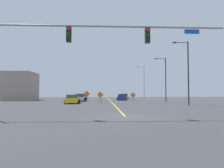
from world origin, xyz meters
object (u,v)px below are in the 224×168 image
object	(u,v)px
construction_sign_left_shoulder	(87,94)
car_silver_distant	(80,98)
car_blue_approaching	(121,97)
car_green_passing	(82,97)
construction_sign_left_lane	(100,95)
traffic_signal_assembly	(73,41)
construction_sign_median_near	(133,95)
car_orange_mid	(124,97)
street_lamp_near_left	(144,81)
car_yellow_far	(73,99)
street_lamp_mid_left	(187,70)
street_lamp_far_left	(165,77)

from	to	relation	value
construction_sign_left_shoulder	car_silver_distant	size ratio (longest dim) A/B	0.48
car_blue_approaching	car_green_passing	xyz separation A→B (m)	(-9.04, 1.15, 0.01)
construction_sign_left_lane	traffic_signal_assembly	bearing A→B (deg)	-94.75
construction_sign_median_near	car_silver_distant	distance (m)	10.64
car_green_passing	car_orange_mid	bearing A→B (deg)	34.01
traffic_signal_assembly	construction_sign_left_lane	xyz separation A→B (m)	(1.70, 20.41, -4.09)
car_green_passing	street_lamp_near_left	bearing A→B (deg)	34.09
car_blue_approaching	construction_sign_median_near	bearing A→B (deg)	-69.69
construction_sign_left_shoulder	car_blue_approaching	world-z (taller)	construction_sign_left_shoulder
street_lamp_near_left	car_yellow_far	distance (m)	31.49
construction_sign_left_lane	car_yellow_far	size ratio (longest dim) A/B	0.48
car_yellow_far	car_blue_approaching	distance (m)	16.43
street_lamp_mid_left	construction_sign_left_shoulder	bearing A→B (deg)	131.08
traffic_signal_assembly	construction_sign_left_lane	bearing A→B (deg)	85.25
street_lamp_mid_left	construction_sign_left_shoulder	xyz separation A→B (m)	(-14.73, 16.90, -3.36)
car_orange_mid	car_silver_distant	world-z (taller)	car_silver_distant
car_blue_approaching	car_orange_mid	xyz separation A→B (m)	(1.40, 8.20, 0.01)
construction_sign_median_near	car_silver_distant	xyz separation A→B (m)	(-10.63, -0.25, -0.44)
street_lamp_near_left	car_green_passing	size ratio (longest dim) A/B	2.43
construction_sign_left_lane	car_blue_approaching	xyz separation A→B (m)	(4.67, 10.68, -0.57)
car_green_passing	car_silver_distant	distance (m)	6.50
car_blue_approaching	car_silver_distant	bearing A→B (deg)	-148.60
car_silver_distant	construction_sign_left_lane	bearing A→B (deg)	-52.68
car_green_passing	car_silver_distant	size ratio (longest dim) A/B	0.86
street_lamp_far_left	car_blue_approaching	bearing A→B (deg)	128.73
street_lamp_near_left	car_blue_approaching	xyz separation A→B (m)	(-7.76, -12.52, -4.55)
car_green_passing	car_yellow_far	bearing A→B (deg)	-89.79
traffic_signal_assembly	construction_sign_left_shoulder	world-z (taller)	traffic_signal_assembly
car_green_passing	car_silver_distant	world-z (taller)	car_silver_distant
construction_sign_median_near	car_silver_distant	size ratio (longest dim) A/B	0.40
street_lamp_near_left	street_lamp_mid_left	world-z (taller)	street_lamp_near_left
car_silver_distant	construction_sign_left_shoulder	bearing A→B (deg)	70.88
traffic_signal_assembly	street_lamp_near_left	size ratio (longest dim) A/B	1.79
street_lamp_mid_left	car_blue_approaching	bearing A→B (deg)	110.09
construction_sign_left_shoulder	construction_sign_left_lane	bearing A→B (deg)	-70.09
car_yellow_far	car_orange_mid	size ratio (longest dim) A/B	0.98
street_lamp_far_left	construction_sign_left_shoulder	distance (m)	16.68
construction_sign_median_near	construction_sign_left_lane	xyz separation A→B (m)	(-6.56, -5.59, 0.08)
traffic_signal_assembly	car_silver_distant	xyz separation A→B (m)	(-2.38, 25.75, -4.62)
construction_sign_left_shoulder	car_orange_mid	xyz separation A→B (m)	(9.10, 10.52, -0.70)
construction_sign_left_shoulder	street_lamp_mid_left	bearing A→B (deg)	-48.92
traffic_signal_assembly	construction_sign_left_shoulder	size ratio (longest dim) A/B	7.84
car_silver_distant	traffic_signal_assembly	bearing A→B (deg)	-84.73
street_lamp_mid_left	car_silver_distant	bearing A→B (deg)	138.66
street_lamp_near_left	car_blue_approaching	world-z (taller)	street_lamp_near_left
traffic_signal_assembly	street_lamp_near_left	world-z (taller)	street_lamp_near_left
construction_sign_left_lane	car_yellow_far	world-z (taller)	construction_sign_left_lane
street_lamp_mid_left	car_silver_distant	xyz separation A→B (m)	(-15.78, 13.88, -4.03)
traffic_signal_assembly	car_blue_approaching	size ratio (longest dim) A/B	3.79
traffic_signal_assembly	construction_sign_left_shoulder	xyz separation A→B (m)	(-1.33, 28.77, -3.95)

